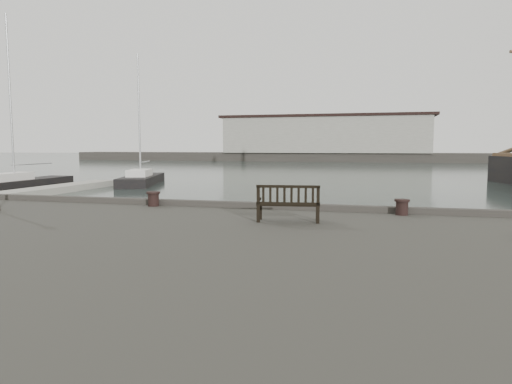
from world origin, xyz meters
The scene contains 7 objects.
ground centered at (0.00, 0.00, 0.00)m, with size 400.00×400.00×0.00m, color black.
breakwater centered at (-4.56, 92.00, 4.30)m, with size 140.00×9.50×12.20m.
bench centered at (1.11, -2.40, 1.85)m, with size 1.65×0.76×0.92m.
bollard_left centered at (-3.63, -0.50, 1.79)m, with size 0.44×0.44×0.46m, color black.
bollard_right centered at (3.98, -0.50, 1.78)m, with size 0.42×0.42×0.44m, color black.
yacht_b centered at (-24.39, 16.86, 0.25)m, with size 2.75×10.92×14.21m.
yacht_d centered at (-17.43, 24.05, 0.23)m, with size 5.30×10.05×12.20m.
Camera 1 is at (3.19, -13.72, 3.47)m, focal length 32.00 mm.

